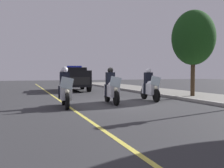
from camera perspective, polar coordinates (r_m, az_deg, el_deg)
ground_plane at (r=11.63m, az=1.14°, el=-4.57°), size 80.00×80.00×0.00m
curb_strip at (r=13.58m, az=16.83°, el=-3.34°), size 48.00×0.24×0.15m
sidewalk_strip at (r=14.81m, az=22.69°, el=-3.04°), size 48.00×3.60×0.10m
lane_stripe_center at (r=10.99m, az=-10.28°, el=-5.00°), size 48.00×0.12×0.01m
police_motorcycle_lead_left at (r=10.53m, az=-10.82°, el=-1.53°), size 2.14×0.62×1.72m
police_motorcycle_lead_right at (r=11.60m, az=-0.14°, el=-1.11°), size 2.14×0.62×1.72m
police_motorcycle_trailing at (r=13.07m, az=8.78°, el=-0.74°), size 2.14×0.62×1.72m
police_suv at (r=20.46m, az=-8.71°, el=1.45°), size 5.03×2.36×2.05m
tree_mid_block at (r=15.36m, az=18.37°, el=10.12°), size 2.51×2.51×5.02m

